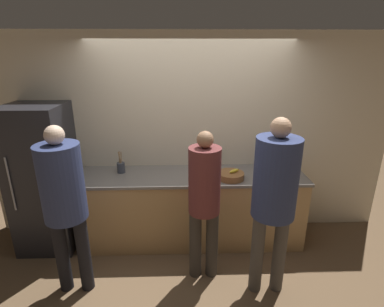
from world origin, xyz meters
TOP-DOWN VIEW (x-y plane):
  - ground_plane at (0.00, 0.00)m, footprint 14.00×14.00m
  - wall_back at (0.00, 0.73)m, footprint 5.20×0.06m
  - counter at (0.00, 0.39)m, footprint 2.79×0.71m
  - refrigerator at (-1.79, 0.37)m, footprint 0.66×0.71m
  - person_left at (-1.23, -0.45)m, footprint 0.40×0.40m
  - person_center at (0.11, -0.29)m, footprint 0.32×0.32m
  - person_right at (0.75, -0.52)m, footprint 0.41×0.41m
  - fruit_bowl at (0.46, 0.23)m, footprint 0.32×0.32m
  - utensil_crock at (-0.88, 0.47)m, footprint 0.10×0.10m
  - bottle_green at (0.30, 0.59)m, footprint 0.05×0.05m
  - bottle_red at (0.96, 0.55)m, footprint 0.06×0.06m
  - cup_red at (0.07, 0.32)m, footprint 0.09×0.09m
  - potted_plant at (1.08, 0.56)m, footprint 0.13×0.13m

SIDE VIEW (x-z plane):
  - ground_plane at x=0.00m, z-range 0.00..0.00m
  - counter at x=0.00m, z-range 0.00..0.93m
  - refrigerator at x=-1.79m, z-range 0.00..1.80m
  - fruit_bowl at x=0.46m, z-range 0.91..1.02m
  - cup_red at x=0.07m, z-range 0.92..1.01m
  - person_center at x=0.11m, z-range 0.14..1.79m
  - bottle_red at x=0.96m, z-range 0.91..1.08m
  - utensil_crock at x=-0.88m, z-range 0.86..1.13m
  - bottle_green at x=0.30m, z-range 0.90..1.14m
  - potted_plant at x=1.08m, z-range 0.93..1.14m
  - person_left at x=-1.23m, z-range 0.20..1.96m
  - person_right at x=0.75m, z-range 0.22..2.05m
  - wall_back at x=0.00m, z-range 0.00..2.60m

